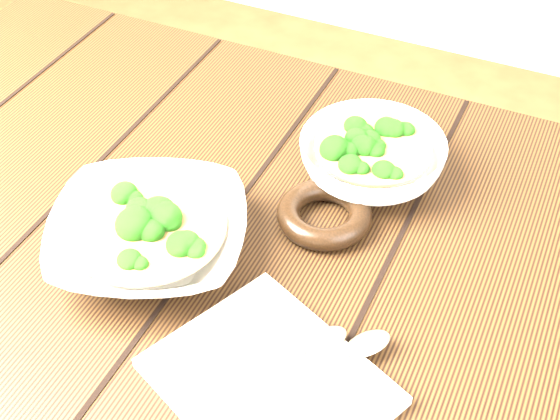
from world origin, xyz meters
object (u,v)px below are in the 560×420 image
object	(u,v)px
table	(231,310)
soup_bowl_front	(149,235)
soup_bowl_back	(372,157)
trivet	(324,214)
napkin	(269,382)

from	to	relation	value
table	soup_bowl_front	size ratio (longest dim) A/B	4.16
soup_bowl_front	soup_bowl_back	size ratio (longest dim) A/B	1.29
soup_bowl_front	trivet	xyz separation A→B (m)	(0.16, 0.13, -0.02)
napkin	soup_bowl_back	bearing A→B (deg)	116.72
soup_bowl_back	table	bearing A→B (deg)	-121.11
soup_bowl_back	napkin	world-z (taller)	soup_bowl_back
soup_bowl_front	napkin	world-z (taller)	soup_bowl_front
soup_bowl_front	trivet	size ratio (longest dim) A/B	2.53
trivet	napkin	size ratio (longest dim) A/B	0.53
soup_bowl_front	trivet	distance (m)	0.21
table	napkin	distance (m)	0.24
table	napkin	world-z (taller)	napkin
trivet	napkin	bearing A→B (deg)	-80.61
soup_bowl_back	trivet	world-z (taller)	soup_bowl_back
table	trivet	xyz separation A→B (m)	(0.09, 0.08, 0.13)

